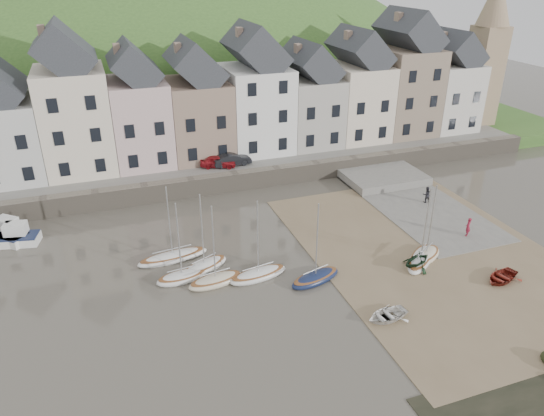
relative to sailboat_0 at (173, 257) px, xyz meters
name	(u,v)px	position (x,y,z in m)	size (l,w,h in m)	color
ground	(300,280)	(8.09, -5.84, -0.26)	(160.00, 160.00, 0.00)	#494539
quay_land	(202,138)	(8.09, 26.16, 0.49)	(90.00, 30.00, 1.50)	#375D25
quay_street	(225,163)	(8.09, 14.66, 1.29)	(70.00, 7.00, 0.10)	slate
seawall	(235,181)	(8.09, 11.16, 0.64)	(70.00, 1.20, 1.80)	slate
beach	(430,253)	(19.09, -5.84, -0.23)	(18.00, 26.00, 0.06)	#756247
slipway	(415,204)	(23.09, 2.16, -0.20)	(8.00, 18.00, 0.12)	slate
hillside	(148,193)	(3.10, 54.16, -18.25)	(134.40, 84.00, 84.00)	#375D25
townhouse_terrace	(231,99)	(9.85, 18.16, 7.07)	(61.05, 8.00, 13.93)	silver
church_spire	(488,47)	(42.64, 18.16, 10.80)	(4.00, 4.00, 18.00)	#997F60
sailboat_0	(173,257)	(0.00, 0.00, 0.00)	(5.60, 2.13, 6.32)	silver
sailboat_1	(182,277)	(0.16, -2.96, 0.01)	(3.88, 1.92, 6.32)	silver
sailboat_2	(216,280)	(2.32, -4.18, 0.01)	(4.24, 2.11, 6.32)	beige
sailboat_3	(205,266)	(1.99, -2.12, 0.01)	(4.23, 3.04, 6.32)	silver
sailboat_4	(258,274)	(5.39, -4.48, 0.00)	(4.64, 2.20, 6.32)	silver
sailboat_5	(315,278)	(9.09, -6.24, 0.01)	(4.38, 2.58, 6.32)	#141F41
sailboat_6	(421,259)	(17.66, -6.57, 0.00)	(4.56, 4.24, 6.32)	silver
sailboat_7	(426,255)	(18.34, -6.29, 0.01)	(3.77, 3.09, 6.32)	beige
motorboat_0	(10,237)	(-11.89, 6.83, 0.32)	(5.01, 2.69, 1.70)	silver
motorboat_2	(2,233)	(-12.56, 7.82, 0.32)	(4.80, 4.44, 1.70)	silver
rowboat_white	(387,315)	(11.59, -11.74, 0.09)	(2.01, 2.82, 0.58)	white
rowboat_green	(417,260)	(16.79, -7.26, 0.46)	(2.15, 2.49, 1.31)	black
rowboat_red	(502,277)	(21.54, -10.74, 0.10)	(2.08, 2.92, 0.60)	maroon
person_red	(468,227)	(23.50, -4.56, 0.66)	(0.58, 0.38, 1.60)	maroon
person_dark	(426,195)	(24.11, 2.07, 0.64)	(0.75, 0.59, 1.55)	black
car_left	(218,161)	(7.09, 13.66, 1.95)	(1.45, 3.60, 1.23)	maroon
car_right	(232,159)	(8.54, 13.66, 1.99)	(1.38, 3.96, 1.30)	black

